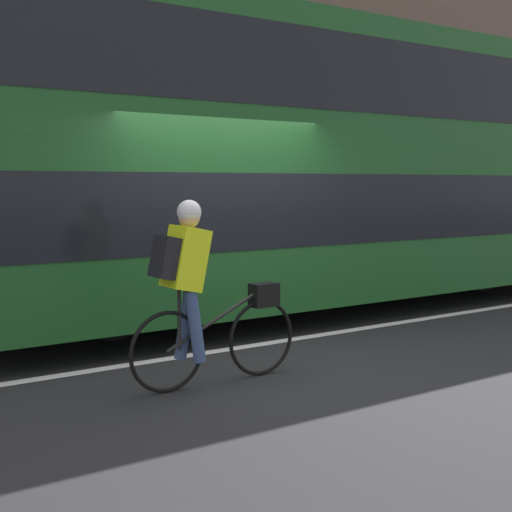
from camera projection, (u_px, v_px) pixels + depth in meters
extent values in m
plane|color=#232326|center=(234.00, 351.00, 7.69)|extent=(80.00, 80.00, 0.00)
cube|color=silver|center=(229.00, 349.00, 7.76)|extent=(50.00, 0.14, 0.01)
cube|color=#A8A399|center=(73.00, 289.00, 11.69)|extent=(60.00, 1.75, 0.15)
cylinder|color=black|center=(479.00, 261.00, 11.98)|extent=(1.00, 0.30, 1.00)
cylinder|color=black|center=(111.00, 296.00, 8.25)|extent=(1.00, 0.30, 1.00)
cube|color=#194C1E|center=(329.00, 222.00, 10.04)|extent=(10.65, 2.41, 1.92)
cube|color=black|center=(329.00, 205.00, 10.01)|extent=(10.22, 2.43, 0.85)
cube|color=#194C1E|center=(331.00, 93.00, 9.85)|extent=(10.65, 2.31, 1.64)
cube|color=black|center=(331.00, 87.00, 9.85)|extent=(10.22, 2.33, 0.92)
torus|color=black|center=(261.00, 338.00, 6.68)|extent=(0.72, 0.04, 0.72)
torus|color=black|center=(167.00, 352.00, 6.13)|extent=(0.72, 0.04, 0.72)
cylinder|color=black|center=(216.00, 319.00, 6.38)|extent=(1.00, 0.03, 0.49)
cylinder|color=black|center=(179.00, 320.00, 6.17)|extent=(0.03, 0.03, 0.53)
cube|color=black|center=(264.00, 295.00, 6.66)|extent=(0.26, 0.16, 0.22)
cube|color=#D8EA19|center=(185.00, 258.00, 6.15)|extent=(0.37, 0.32, 0.58)
cube|color=black|center=(165.00, 257.00, 6.03)|extent=(0.21, 0.26, 0.38)
cylinder|color=#384C7A|center=(185.00, 323.00, 6.31)|extent=(0.22, 0.11, 0.65)
cylinder|color=#384C7A|center=(195.00, 326.00, 6.16)|extent=(0.20, 0.11, 0.65)
sphere|color=tan|center=(189.00, 217.00, 6.14)|extent=(0.19, 0.19, 0.19)
sphere|color=silver|center=(189.00, 212.00, 6.13)|extent=(0.21, 0.21, 0.21)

